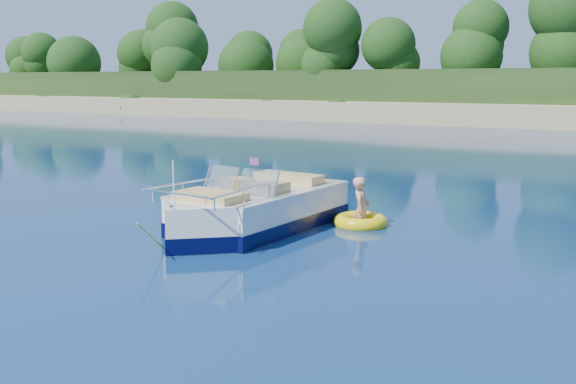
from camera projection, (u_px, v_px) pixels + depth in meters
name	position (u px, v px, depth m)	size (l,w,h in m)	color
ground	(244.00, 244.00, 12.67)	(160.00, 160.00, 0.00)	#0A1E47
treeline	(558.00, 47.00, 46.69)	(150.00, 7.12, 8.19)	black
motorboat	(250.00, 213.00, 13.71)	(2.44, 5.96, 1.98)	white
tow_tube	(360.00, 221.00, 14.27)	(1.54, 1.54, 0.32)	yellow
boy	(361.00, 225.00, 14.34)	(0.56, 0.37, 1.53)	tan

